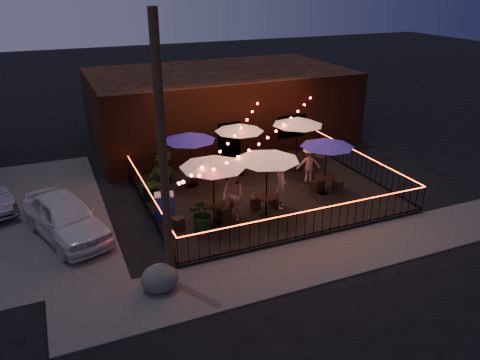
% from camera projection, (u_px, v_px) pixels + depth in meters
% --- Properties ---
extents(ground, '(110.00, 110.00, 0.00)m').
position_uv_depth(ground, '(286.00, 215.00, 18.51)').
color(ground, black).
rests_on(ground, ground).
extents(patio, '(10.00, 8.00, 0.15)m').
position_uv_depth(patio, '(264.00, 194.00, 20.17)').
color(patio, black).
rests_on(patio, ground).
extents(sidewalk, '(18.00, 2.50, 0.05)m').
position_uv_depth(sidewalk, '(332.00, 256.00, 15.75)').
color(sidewalk, '#43403E').
rests_on(sidewalk, ground).
extents(brick_building, '(14.00, 8.00, 4.00)m').
position_uv_depth(brick_building, '(219.00, 106.00, 26.53)').
color(brick_building, black).
rests_on(brick_building, ground).
extents(utility_pole, '(0.26, 0.26, 8.00)m').
position_uv_depth(utility_pole, '(163.00, 162.00, 12.79)').
color(utility_pole, '#392817').
rests_on(utility_pole, ground).
extents(fence_front, '(10.00, 0.04, 1.04)m').
position_uv_depth(fence_front, '(314.00, 223.00, 16.56)').
color(fence_front, black).
rests_on(fence_front, patio).
extents(fence_left, '(0.04, 8.00, 1.04)m').
position_uv_depth(fence_left, '(149.00, 202.00, 18.13)').
color(fence_left, black).
rests_on(fence_left, patio).
extents(fence_right, '(0.04, 8.00, 1.04)m').
position_uv_depth(fence_right, '(361.00, 165.00, 21.74)').
color(fence_right, black).
rests_on(fence_right, patio).
extents(festoon_lights, '(10.02, 8.72, 1.32)m').
position_uv_depth(festoon_lights, '(246.00, 145.00, 18.59)').
color(festoon_lights, '#FF1D17').
rests_on(festoon_lights, ground).
extents(cafe_table_0, '(3.16, 3.16, 2.68)m').
position_uv_depth(cafe_table_0, '(213.00, 163.00, 16.59)').
color(cafe_table_0, black).
rests_on(cafe_table_0, patio).
extents(cafe_table_1, '(2.48, 2.48, 2.50)m').
position_uv_depth(cafe_table_1, '(189.00, 137.00, 19.85)').
color(cafe_table_1, black).
rests_on(cafe_table_1, patio).
extents(cafe_table_2, '(2.57, 2.57, 2.69)m').
position_uv_depth(cafe_table_2, '(267.00, 156.00, 17.21)').
color(cafe_table_2, black).
rests_on(cafe_table_2, patio).
extents(cafe_table_3, '(2.95, 2.95, 2.48)m').
position_uv_depth(cafe_table_3, '(239.00, 128.00, 21.14)').
color(cafe_table_3, black).
rests_on(cafe_table_3, patio).
extents(cafe_table_4, '(2.86, 2.86, 2.47)m').
position_uv_depth(cafe_table_4, '(327.00, 143.00, 19.21)').
color(cafe_table_4, black).
rests_on(cafe_table_4, patio).
extents(cafe_table_5, '(2.86, 2.86, 2.62)m').
position_uv_depth(cafe_table_5, '(298.00, 122.00, 21.63)').
color(cafe_table_5, black).
rests_on(cafe_table_5, patio).
extents(bistro_chair_0, '(0.52, 0.52, 0.46)m').
position_uv_depth(bistro_chair_0, '(178.00, 223.00, 17.10)').
color(bistro_chair_0, black).
rests_on(bistro_chair_0, patio).
extents(bistro_chair_1, '(0.52, 0.52, 0.51)m').
position_uv_depth(bistro_chair_1, '(224.00, 213.00, 17.76)').
color(bistro_chair_1, black).
rests_on(bistro_chair_1, patio).
extents(bistro_chair_2, '(0.47, 0.47, 0.50)m').
position_uv_depth(bistro_chair_2, '(160.00, 190.00, 19.72)').
color(bistro_chair_2, black).
rests_on(bistro_chair_2, patio).
extents(bistro_chair_3, '(0.38, 0.38, 0.40)m').
position_uv_depth(bistro_chair_3, '(201.00, 179.00, 20.95)').
color(bistro_chair_3, black).
rests_on(bistro_chair_3, patio).
extents(bistro_chair_4, '(0.47, 0.47, 0.46)m').
position_uv_depth(bistro_chair_4, '(255.00, 202.00, 18.72)').
color(bistro_chair_4, black).
rests_on(bistro_chair_4, patio).
extents(bistro_chair_5, '(0.39, 0.39, 0.46)m').
position_uv_depth(bistro_chair_5, '(275.00, 201.00, 18.85)').
color(bistro_chair_5, black).
rests_on(bistro_chair_5, patio).
extents(bistro_chair_6, '(0.37, 0.37, 0.42)m').
position_uv_depth(bistro_chair_6, '(231.00, 176.00, 21.33)').
color(bistro_chair_6, black).
rests_on(bistro_chair_6, patio).
extents(bistro_chair_7, '(0.39, 0.39, 0.42)m').
position_uv_depth(bistro_chair_7, '(268.00, 166.00, 22.44)').
color(bistro_chair_7, black).
rests_on(bistro_chair_7, patio).
extents(bistro_chair_8, '(0.46, 0.46, 0.45)m').
position_uv_depth(bistro_chair_8, '(316.00, 186.00, 20.20)').
color(bistro_chair_8, black).
rests_on(bistro_chair_8, patio).
extents(bistro_chair_9, '(0.47, 0.47, 0.43)m').
position_uv_depth(bistro_chair_9, '(338.00, 185.00, 20.30)').
color(bistro_chair_9, black).
rests_on(bistro_chair_9, patio).
extents(bistro_chair_10, '(0.48, 0.48, 0.46)m').
position_uv_depth(bistro_chair_10, '(293.00, 165.00, 22.48)').
color(bistro_chair_10, black).
rests_on(bistro_chair_10, patio).
extents(bistro_chair_11, '(0.44, 0.44, 0.46)m').
position_uv_depth(bistro_chair_11, '(318.00, 161.00, 23.05)').
color(bistro_chair_11, black).
rests_on(bistro_chair_11, patio).
extents(patron_a, '(0.67, 0.79, 1.83)m').
position_uv_depth(patron_a, '(281.00, 186.00, 18.47)').
color(patron_a, tan).
rests_on(patron_a, patio).
extents(patron_b, '(1.04, 1.16, 1.96)m').
position_uv_depth(patron_b, '(233.00, 196.00, 17.52)').
color(patron_b, tan).
rests_on(patron_b, patio).
extents(patron_c, '(1.24, 0.97, 1.69)m').
position_uv_depth(patron_c, '(309.00, 164.00, 20.93)').
color(patron_c, tan).
rests_on(patron_c, patio).
extents(potted_shrub_a, '(1.32, 1.23, 1.21)m').
position_uv_depth(potted_shrub_a, '(203.00, 213.00, 17.02)').
color(potted_shrub_a, '#0F3D11').
rests_on(potted_shrub_a, patio).
extents(potted_shrub_b, '(1.00, 0.92, 1.45)m').
position_uv_depth(potted_shrub_b, '(150.00, 182.00, 19.33)').
color(potted_shrub_b, '#13340D').
rests_on(potted_shrub_b, patio).
extents(potted_shrub_c, '(0.91, 0.91, 1.38)m').
position_uv_depth(potted_shrub_c, '(164.00, 166.00, 21.07)').
color(potted_shrub_c, '#123D10').
rests_on(potted_shrub_c, patio).
extents(cooler, '(0.82, 0.66, 0.96)m').
position_uv_depth(cooler, '(165.00, 205.00, 17.90)').
color(cooler, '#1E3BB1').
rests_on(cooler, patio).
extents(boulder, '(1.03, 0.89, 0.79)m').
position_uv_depth(boulder, '(160.00, 278.00, 13.91)').
color(boulder, '#41413C').
rests_on(boulder, ground).
extents(car_white, '(3.21, 4.92, 1.56)m').
position_uv_depth(car_white, '(65.00, 217.00, 16.71)').
color(car_white, white).
rests_on(car_white, ground).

